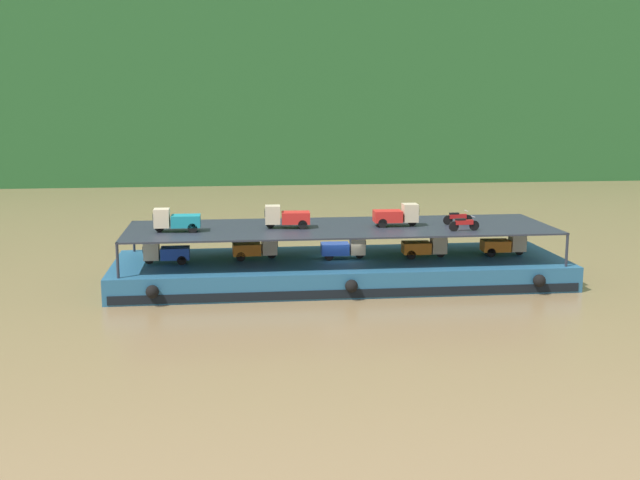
# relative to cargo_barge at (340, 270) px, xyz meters

# --- Properties ---
(ground_plane) EXTENTS (400.00, 400.00, 0.00)m
(ground_plane) POSITION_rel_cargo_barge_xyz_m (0.00, 0.02, -0.75)
(ground_plane) COLOR olive
(hillside_far_bank) EXTENTS (149.01, 34.81, 36.35)m
(hillside_far_bank) POSITION_rel_cargo_barge_xyz_m (0.00, 71.11, 19.73)
(hillside_far_bank) COLOR #235628
(hillside_far_bank) RESTS_ON ground
(cargo_barge) EXTENTS (27.66, 9.20, 1.50)m
(cargo_barge) POSITION_rel_cargo_barge_xyz_m (0.00, 0.00, 0.00)
(cargo_barge) COLOR #23567A
(cargo_barge) RESTS_ON ground
(cargo_rack) EXTENTS (26.06, 7.81, 2.00)m
(cargo_rack) POSITION_rel_cargo_barge_xyz_m (0.00, 0.02, 2.69)
(cargo_rack) COLOR #232833
(cargo_rack) RESTS_ON cargo_barge
(mini_truck_lower_stern) EXTENTS (2.75, 1.21, 1.38)m
(mini_truck_lower_stern) POSITION_rel_cargo_barge_xyz_m (-10.61, -0.18, 1.44)
(mini_truck_lower_stern) COLOR #1E47B7
(mini_truck_lower_stern) RESTS_ON cargo_barge
(mini_truck_lower_aft) EXTENTS (2.79, 1.28, 1.38)m
(mini_truck_lower_aft) POSITION_rel_cargo_barge_xyz_m (-5.19, 0.56, 1.44)
(mini_truck_lower_aft) COLOR orange
(mini_truck_lower_aft) RESTS_ON cargo_barge
(mini_truck_lower_mid) EXTENTS (2.79, 1.28, 1.38)m
(mini_truck_lower_mid) POSITION_rel_cargo_barge_xyz_m (0.23, 0.00, 1.44)
(mini_truck_lower_mid) COLOR #1E47B7
(mini_truck_lower_mid) RESTS_ON cargo_barge
(mini_truck_lower_fore) EXTENTS (2.79, 1.28, 1.38)m
(mini_truck_lower_fore) POSITION_rel_cargo_barge_xyz_m (5.32, -0.24, 1.44)
(mini_truck_lower_fore) COLOR orange
(mini_truck_lower_fore) RESTS_ON cargo_barge
(mini_truck_lower_bow) EXTENTS (2.79, 1.30, 1.38)m
(mini_truck_lower_bow) POSITION_rel_cargo_barge_xyz_m (10.46, -0.12, 1.44)
(mini_truck_lower_bow) COLOR orange
(mini_truck_lower_bow) RESTS_ON cargo_barge
(mini_truck_upper_stern) EXTENTS (2.74, 1.21, 1.38)m
(mini_truck_upper_stern) POSITION_rel_cargo_barge_xyz_m (-9.91, -0.55, 3.44)
(mini_truck_upper_stern) COLOR teal
(mini_truck_upper_stern) RESTS_ON cargo_rack
(mini_truck_upper_mid) EXTENTS (2.80, 1.30, 1.38)m
(mini_truck_upper_mid) POSITION_rel_cargo_barge_xyz_m (-3.32, -0.01, 3.44)
(mini_truck_upper_mid) COLOR red
(mini_truck_upper_mid) RESTS_ON cargo_rack
(mini_truck_upper_fore) EXTENTS (2.76, 1.24, 1.38)m
(mini_truck_upper_fore) POSITION_rel_cargo_barge_xyz_m (3.49, -0.12, 3.44)
(mini_truck_upper_fore) COLOR red
(mini_truck_upper_fore) RESTS_ON cargo_rack
(motorcycle_upper_port) EXTENTS (1.90, 0.55, 0.87)m
(motorcycle_upper_port) POSITION_rel_cargo_barge_xyz_m (7.10, -2.32, 3.18)
(motorcycle_upper_port) COLOR black
(motorcycle_upper_port) RESTS_ON cargo_rack
(motorcycle_upper_centre) EXTENTS (1.90, 0.55, 0.87)m
(motorcycle_upper_centre) POSITION_rel_cargo_barge_xyz_m (7.41, 0.02, 3.18)
(motorcycle_upper_centre) COLOR black
(motorcycle_upper_centre) RESTS_ON cargo_rack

